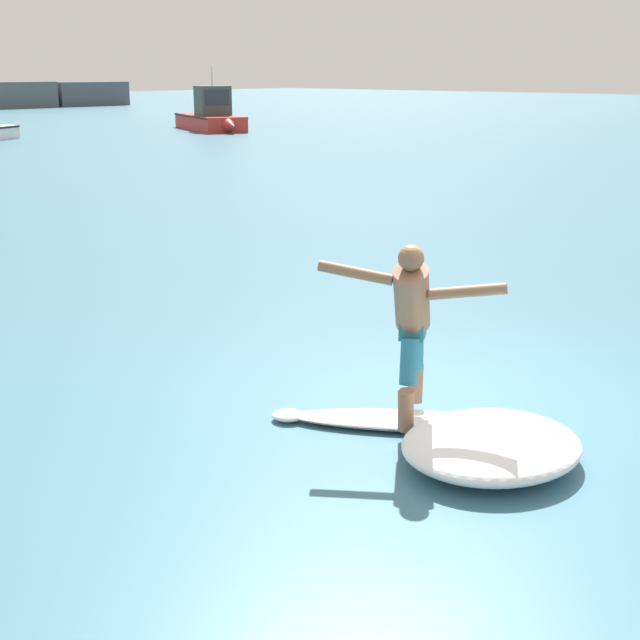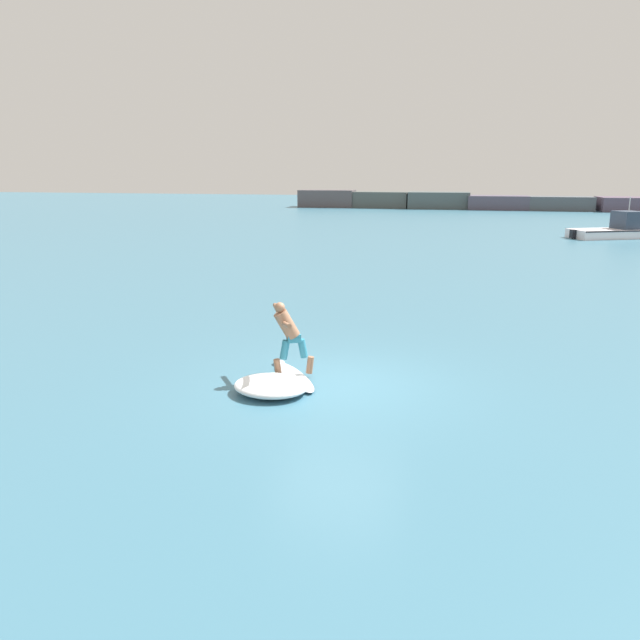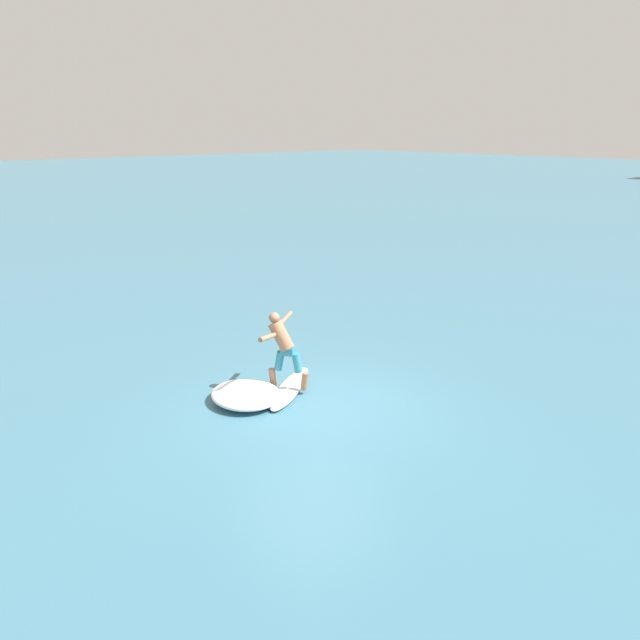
{
  "view_description": "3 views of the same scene",
  "coord_description": "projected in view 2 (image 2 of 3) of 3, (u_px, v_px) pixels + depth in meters",
  "views": [
    {
      "loc": [
        -6.57,
        -4.01,
        2.89
      ],
      "look_at": [
        -0.85,
        1.2,
        0.71
      ],
      "focal_mm": 50.0,
      "sensor_mm": 36.0,
      "label": 1
    },
    {
      "loc": [
        2.65,
        -11.34,
        4.08
      ],
      "look_at": [
        -0.81,
        1.81,
        0.84
      ],
      "focal_mm": 35.0,
      "sensor_mm": 36.0,
      "label": 2
    },
    {
      "loc": [
        7.99,
        -6.86,
        4.97
      ],
      "look_at": [
        -1.34,
        1.31,
        1.14
      ],
      "focal_mm": 35.0,
      "sensor_mm": 36.0,
      "label": 3
    }
  ],
  "objects": [
    {
      "name": "ground_plane",
      "position": [
        337.0,
        385.0,
        12.26
      ],
      "size": [
        200.0,
        200.0,
        0.0
      ],
      "primitive_type": "plane",
      "color": "#3B6D84"
    },
    {
      "name": "surfer",
      "position": [
        288.0,
        333.0,
        12.34
      ],
      "size": [
        1.0,
        1.33,
        1.51
      ],
      "color": "#906246",
      "rests_on": "surfboard"
    },
    {
      "name": "small_boat_offshore",
      "position": [
        620.0,
        230.0,
        39.52
      ],
      "size": [
        6.7,
        4.55,
        2.57
      ],
      "color": "white",
      "rests_on": "ground"
    },
    {
      "name": "wave_foam_at_tail",
      "position": [
        271.0,
        386.0,
        11.77
      ],
      "size": [
        1.61,
        1.47,
        0.29
      ],
      "color": "white",
      "rests_on": "ground"
    },
    {
      "name": "rock_jetty_breakwater",
      "position": [
        566.0,
        202.0,
        67.65
      ],
      "size": [
        58.98,
        5.1,
        2.0
      ],
      "color": "#564D50",
      "rests_on": "ground"
    },
    {
      "name": "surfboard",
      "position": [
        293.0,
        376.0,
        12.62
      ],
      "size": [
        1.57,
        2.0,
        0.23
      ],
      "color": "white",
      "rests_on": "ground"
    }
  ]
}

